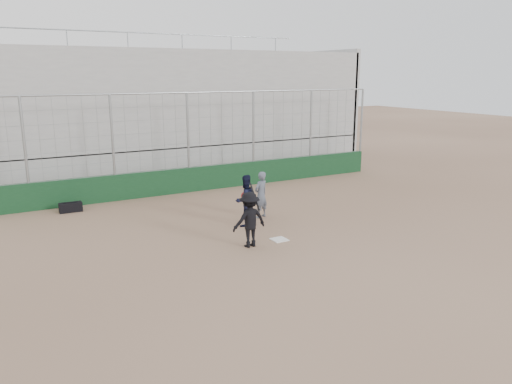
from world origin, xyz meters
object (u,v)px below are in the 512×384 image
batter_at_plate (249,219)px  catcher_crouched (245,209)px  umpire (261,197)px  equipment_bag (71,207)px

batter_at_plate → catcher_crouched: size_ratio=1.55×
umpire → equipment_bag: size_ratio=1.81×
equipment_bag → umpire: bearing=-35.0°
equipment_bag → catcher_crouched: bearing=-43.9°
umpire → catcher_crouched: bearing=11.7°
catcher_crouched → equipment_bag: bearing=136.1°
equipment_bag → batter_at_plate: bearing=-58.6°
batter_at_plate → equipment_bag: 7.29m
umpire → batter_at_plate: bearing=32.9°
umpire → equipment_bag: bearing=-56.1°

